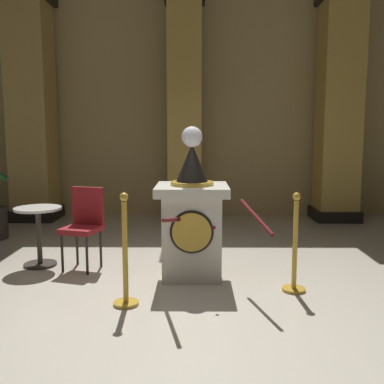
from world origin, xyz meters
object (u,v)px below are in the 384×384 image
Objects in this scene: stanchion_near at (125,266)px; cafe_chair_red at (84,221)px; cafe_table at (39,229)px; pedestal_clock at (192,220)px; stanchion_far at (295,257)px.

stanchion_near reaches higher than cafe_chair_red.
pedestal_clock is at bearing -11.29° from cafe_table.
stanchion_near is at bearing -125.54° from pedestal_clock.
pedestal_clock is 2.33× the size of cafe_table.
cafe_chair_red is at bearing -7.71° from cafe_table.
pedestal_clock is 1.08m from stanchion_near.
stanchion_near is 1.34m from cafe_chair_red.
stanchion_far is 1.42× the size of cafe_table.
cafe_table is (-2.89, 0.83, 0.10)m from stanchion_far.
cafe_table is (-1.23, 1.22, 0.08)m from stanchion_near.
stanchion_near is 1.11× the size of cafe_chair_red.
pedestal_clock is at bearing -12.86° from cafe_chair_red.
pedestal_clock is 1.31m from cafe_chair_red.
pedestal_clock is 1.74× the size of cafe_chair_red.
stanchion_near is 1.70m from stanchion_far.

